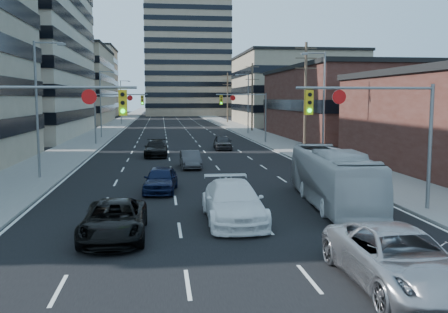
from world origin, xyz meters
TOP-DOWN VIEW (x-y plane):
  - ground at (0.00, 0.00)m, footprint 400.00×400.00m
  - road_surface at (0.00, 130.00)m, footprint 18.00×300.00m
  - sidewalk_left at (-11.50, 130.00)m, footprint 5.00×300.00m
  - sidewalk_right at (11.50, 130.00)m, footprint 5.00×300.00m
  - office_left_far at (-24.00, 100.00)m, footprint 20.00×30.00m
  - storefront_right_mid at (24.00, 50.00)m, footprint 20.00×30.00m
  - office_right_far at (25.00, 88.00)m, footprint 22.00×28.00m
  - apartment_tower at (6.00, 150.00)m, footprint 26.00×26.00m
  - bg_block_left at (-28.00, 140.00)m, footprint 24.00×24.00m
  - bg_block_right at (32.00, 130.00)m, footprint 22.00×22.00m
  - signal_near_left at (-7.45, 8.00)m, footprint 6.59×0.33m
  - signal_near_right at (7.45, 8.00)m, footprint 6.59×0.33m
  - signal_far_left at (-7.68, 45.00)m, footprint 6.09×0.33m
  - signal_far_right at (7.68, 45.00)m, footprint 6.09×0.33m
  - utility_pole_block at (12.20, 36.00)m, footprint 2.20×0.28m
  - utility_pole_midblock at (12.20, 66.00)m, footprint 2.20×0.28m
  - utility_pole_distant at (12.20, 96.00)m, footprint 2.20×0.28m
  - streetlight_left_near at (-10.34, 20.00)m, footprint 2.03×0.22m
  - streetlight_left_mid at (-10.34, 55.00)m, footprint 2.03×0.22m
  - streetlight_left_far at (-10.34, 90.00)m, footprint 2.03×0.22m
  - streetlight_right_near at (10.34, 25.00)m, footprint 2.03×0.22m
  - streetlight_right_far at (10.34, 60.00)m, footprint 2.03×0.22m
  - black_pickup at (-4.32, 5.13)m, footprint 2.38×5.15m
  - white_van at (0.56, 7.18)m, footprint 2.47×6.00m
  - silver_suv at (4.12, -0.94)m, footprint 2.82×6.04m
  - transit_bus at (6.00, 9.93)m, footprint 3.21×10.25m
  - sedan_blue at (-2.55, 14.54)m, footprint 2.20×4.49m
  - sedan_grey_center at (-0.28, 24.29)m, footprint 1.54×4.13m
  - sedan_black_far at (-2.98, 32.30)m, footprint 2.18×5.18m
  - sedan_grey_right at (3.90, 37.95)m, footprint 2.00×4.54m

SIDE VIEW (x-z plane):
  - ground at x=0.00m, z-range 0.00..0.00m
  - road_surface at x=0.00m, z-range 0.00..0.02m
  - sidewalk_left at x=-11.50m, z-range 0.00..0.15m
  - sidewalk_right at x=11.50m, z-range 0.00..0.15m
  - sedan_grey_center at x=-0.28m, z-range 0.00..1.35m
  - black_pickup at x=-4.32m, z-range 0.00..1.43m
  - sedan_blue at x=-2.55m, z-range 0.00..1.48m
  - sedan_black_far at x=-2.98m, z-range 0.00..1.49m
  - sedan_grey_right at x=3.90m, z-range 0.00..1.52m
  - silver_suv at x=4.12m, z-range 0.00..1.67m
  - white_van at x=0.56m, z-range 0.00..1.74m
  - transit_bus at x=6.00m, z-range 0.00..2.81m
  - signal_far_left at x=-7.68m, z-range 1.30..7.30m
  - signal_far_right at x=7.68m, z-range 1.30..7.30m
  - signal_near_left at x=-7.45m, z-range 1.33..7.33m
  - signal_near_right at x=7.45m, z-range 1.33..7.33m
  - storefront_right_mid at x=24.00m, z-range 0.00..9.00m
  - streetlight_left_near at x=-10.34m, z-range 0.55..9.55m
  - streetlight_left_mid at x=-10.34m, z-range 0.55..9.55m
  - streetlight_left_far at x=-10.34m, z-range 0.55..9.55m
  - streetlight_right_near at x=10.34m, z-range 0.55..9.55m
  - streetlight_right_far at x=10.34m, z-range 0.55..9.55m
  - utility_pole_block at x=12.20m, z-range 0.28..11.28m
  - utility_pole_midblock at x=12.20m, z-range 0.28..11.28m
  - utility_pole_distant at x=12.20m, z-range 0.28..11.28m
  - bg_block_right at x=32.00m, z-range 0.00..12.00m
  - office_right_far at x=25.00m, z-range 0.00..14.00m
  - office_left_far at x=-24.00m, z-range 0.00..16.00m
  - bg_block_left at x=-28.00m, z-range 0.00..20.00m
  - apartment_tower at x=6.00m, z-range 0.00..58.00m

